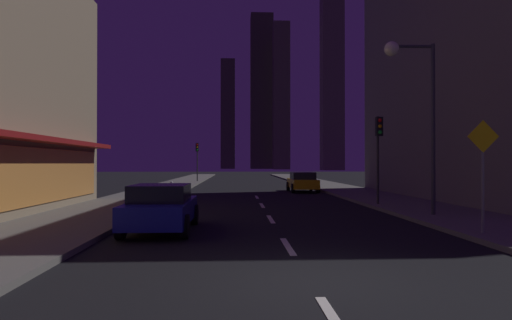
# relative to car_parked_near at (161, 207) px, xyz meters

# --- Properties ---
(ground_plane) EXTENTS (78.00, 136.00, 0.10)m
(ground_plane) POSITION_rel_car_parked_near_xyz_m (3.60, 26.25, -0.79)
(ground_plane) COLOR black
(sidewalk_right) EXTENTS (4.00, 76.00, 0.15)m
(sidewalk_right) POSITION_rel_car_parked_near_xyz_m (10.60, 26.25, -0.67)
(sidewalk_right) COLOR #605E59
(sidewalk_right) RESTS_ON ground
(sidewalk_left) EXTENTS (4.00, 76.00, 0.15)m
(sidewalk_left) POSITION_rel_car_parked_near_xyz_m (-3.40, 26.25, -0.67)
(sidewalk_left) COLOR #605E59
(sidewalk_left) RESTS_ON ground
(lane_marking_center) EXTENTS (0.16, 23.00, 0.01)m
(lane_marking_center) POSITION_rel_car_parked_near_xyz_m (3.60, 2.65, -0.73)
(lane_marking_center) COLOR silver
(lane_marking_center) RESTS_ON ground
(skyscraper_distant_tall) EXTENTS (5.51, 6.53, 42.74)m
(skyscraper_distant_tall) POSITION_rel_car_parked_near_xyz_m (-0.72, 154.14, 20.63)
(skyscraper_distant_tall) COLOR #464234
(skyscraper_distant_tall) RESTS_ON ground
(skyscraper_distant_mid) EXTENTS (8.60, 7.93, 59.59)m
(skyscraper_distant_mid) POSITION_rel_car_parked_near_xyz_m (12.40, 151.43, 29.06)
(skyscraper_distant_mid) COLOR #38352A
(skyscraper_distant_mid) RESTS_ON ground
(skyscraper_distant_short) EXTENTS (5.74, 6.39, 52.11)m
(skyscraper_distant_short) POSITION_rel_car_parked_near_xyz_m (18.54, 137.57, 25.31)
(skyscraper_distant_short) COLOR #524E3E
(skyscraper_distant_short) RESTS_ON ground
(skyscraper_distant_slender) EXTENTS (6.66, 5.46, 60.41)m
(skyscraper_distant_slender) POSITION_rel_car_parked_near_xyz_m (32.21, 117.19, 29.47)
(skyscraper_distant_slender) COLOR #5E5946
(skyscraper_distant_slender) RESTS_ON ground
(car_parked_near) EXTENTS (1.98, 4.24, 1.45)m
(car_parked_near) POSITION_rel_car_parked_near_xyz_m (0.00, 0.00, 0.00)
(car_parked_near) COLOR navy
(car_parked_near) RESTS_ON ground
(car_parked_far) EXTENTS (1.98, 4.24, 1.45)m
(car_parked_far) POSITION_rel_car_parked_near_xyz_m (7.20, 17.81, 0.00)
(car_parked_far) COLOR gold
(car_parked_far) RESTS_ON ground
(fire_hydrant_far_left) EXTENTS (0.42, 0.30, 0.65)m
(fire_hydrant_far_left) POSITION_rel_car_parked_near_xyz_m (-2.30, 17.59, -0.29)
(fire_hydrant_far_left) COLOR #B2B2B2
(fire_hydrant_far_left) RESTS_ON sidewalk_left
(traffic_light_near_right) EXTENTS (0.32, 0.48, 4.20)m
(traffic_light_near_right) POSITION_rel_car_parked_near_xyz_m (9.10, 6.71, 2.45)
(traffic_light_near_right) COLOR #2D2D2D
(traffic_light_near_right) RESTS_ON sidewalk_right
(traffic_light_far_left) EXTENTS (0.32, 0.48, 4.20)m
(traffic_light_far_left) POSITION_rel_car_parked_near_xyz_m (-1.90, 33.38, 2.45)
(traffic_light_far_left) COLOR #2D2D2D
(traffic_light_far_left) RESTS_ON sidewalk_left
(street_lamp_right) EXTENTS (1.96, 0.56, 6.58)m
(street_lamp_right) POSITION_rel_car_parked_near_xyz_m (8.98, 2.60, 4.33)
(street_lamp_right) COLOR #38383D
(street_lamp_right) RESTS_ON sidewalk_right
(pedestrian_crossing_sign) EXTENTS (0.91, 0.08, 3.15)m
(pedestrian_crossing_sign) POSITION_rel_car_parked_near_xyz_m (9.20, -1.66, 1.28)
(pedestrian_crossing_sign) COLOR slate
(pedestrian_crossing_sign) RESTS_ON sidewalk_right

